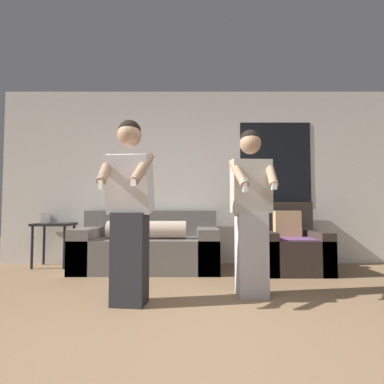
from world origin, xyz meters
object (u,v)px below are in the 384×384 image
at_px(armchair, 286,247).
at_px(person_left, 128,209).
at_px(couch, 147,247).
at_px(person_right, 250,210).
at_px(side_table, 52,230).

height_order(armchair, person_left, person_left).
bearing_deg(armchair, couch, 179.21).
bearing_deg(armchair, person_right, -121.32).
bearing_deg(side_table, armchair, -3.86).
distance_m(side_table, person_right, 3.01).
distance_m(armchair, side_table, 3.38).
bearing_deg(person_left, couch, 91.95).
height_order(couch, armchair, armchair).
height_order(person_left, person_right, person_left).
relative_size(side_table, person_left, 0.47).
height_order(side_table, person_left, person_left).
xyz_separation_m(side_table, person_right, (2.62, -1.46, 0.31)).
bearing_deg(person_left, side_table, 130.43).
relative_size(armchair, person_right, 0.57).
xyz_separation_m(armchair, person_left, (-1.90, -1.50, 0.53)).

